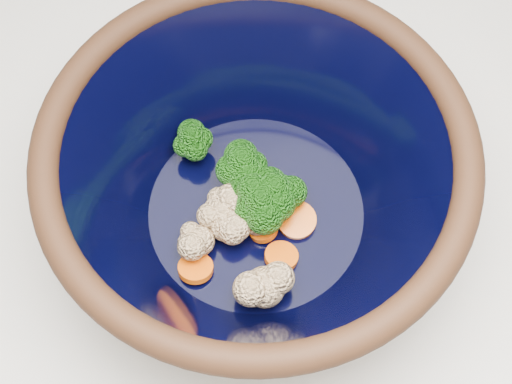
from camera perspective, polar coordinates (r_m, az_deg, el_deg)
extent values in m
cube|color=white|center=(1.08, 0.46, -11.15)|extent=(1.20, 1.20, 0.90)
cylinder|color=black|center=(0.64, 0.00, -2.49)|extent=(0.20, 0.20, 0.01)
torus|color=black|center=(0.52, 0.00, 3.37)|extent=(0.33, 0.33, 0.02)
cylinder|color=black|center=(0.61, 0.00, -1.54)|extent=(0.19, 0.19, 0.00)
cylinder|color=#608442|center=(0.60, 0.31, -1.87)|extent=(0.01, 0.01, 0.02)
ellipsoid|color=#216D14|center=(0.58, 0.33, -0.82)|extent=(0.04, 0.04, 0.04)
cylinder|color=#608442|center=(0.60, 0.02, -1.09)|extent=(0.01, 0.01, 0.02)
ellipsoid|color=#216D14|center=(0.58, 0.02, -0.08)|extent=(0.04, 0.04, 0.04)
cylinder|color=#608442|center=(0.63, -5.00, 3.39)|extent=(0.01, 0.01, 0.02)
ellipsoid|color=#216D14|center=(0.62, -5.14, 4.31)|extent=(0.03, 0.03, 0.03)
cylinder|color=#608442|center=(0.60, 0.49, -1.49)|extent=(0.01, 0.01, 0.02)
ellipsoid|color=#216D14|center=(0.58, 0.51, -0.45)|extent=(0.04, 0.04, 0.04)
cylinder|color=#608442|center=(0.62, -1.08, 1.26)|extent=(0.01, 0.01, 0.02)
ellipsoid|color=#216D14|center=(0.60, -1.12, 2.38)|extent=(0.04, 0.04, 0.04)
cylinder|color=#608442|center=(0.61, 1.41, -0.86)|extent=(0.01, 0.01, 0.02)
ellipsoid|color=#216D14|center=(0.58, 1.46, 0.19)|extent=(0.04, 0.04, 0.04)
cylinder|color=#608442|center=(0.60, -0.23, -1.00)|extent=(0.01, 0.01, 0.02)
ellipsoid|color=#216D14|center=(0.58, -0.24, 0.06)|extent=(0.04, 0.04, 0.04)
cylinder|color=#608442|center=(0.61, 2.03, -0.79)|extent=(0.01, 0.01, 0.02)
ellipsoid|color=#216D14|center=(0.59, 2.09, 0.06)|extent=(0.03, 0.03, 0.03)
sphere|color=beige|center=(0.59, -2.76, -1.67)|extent=(0.03, 0.03, 0.03)
sphere|color=beige|center=(0.59, -4.58, -3.91)|extent=(0.03, 0.03, 0.03)
sphere|color=beige|center=(0.57, 0.69, -7.62)|extent=(0.03, 0.03, 0.03)
sphere|color=beige|center=(0.59, -2.43, -2.64)|extent=(0.03, 0.03, 0.03)
sphere|color=beige|center=(0.59, -1.65, -2.10)|extent=(0.03, 0.03, 0.03)
sphere|color=beige|center=(0.60, 0.05, -0.94)|extent=(0.03, 0.03, 0.03)
sphere|color=beige|center=(0.60, -0.24, -0.97)|extent=(0.03, 0.03, 0.03)
sphere|color=beige|center=(0.59, 0.10, -1.90)|extent=(0.03, 0.03, 0.03)
cylinder|color=orange|center=(0.60, 3.28, -2.26)|extent=(0.03, 0.03, 0.01)
cylinder|color=orange|center=(0.61, 1.09, -0.98)|extent=(0.03, 0.03, 0.01)
cylinder|color=orange|center=(0.62, -1.10, 1.41)|extent=(0.03, 0.03, 0.01)
cylinder|color=orange|center=(0.60, 0.57, -3.00)|extent=(0.02, 0.02, 0.01)
cylinder|color=orange|center=(0.61, -1.05, -1.72)|extent=(0.03, 0.03, 0.01)
cylinder|color=orange|center=(0.59, 2.04, -5.18)|extent=(0.03, 0.03, 0.01)
cylinder|color=orange|center=(0.61, 1.71, -0.82)|extent=(0.03, 0.03, 0.01)
cylinder|color=orange|center=(0.59, -4.86, -6.09)|extent=(0.03, 0.03, 0.01)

